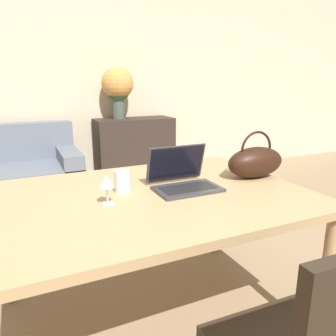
# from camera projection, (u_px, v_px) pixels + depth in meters

# --- Properties ---
(wall_back) EXTENTS (10.00, 0.06, 2.70)m
(wall_back) POSITION_uv_depth(u_px,v_px,m) (67.00, 73.00, 3.82)
(wall_back) COLOR beige
(wall_back) RESTS_ON ground_plane
(dining_table) EXTENTS (1.52, 1.10, 0.72)m
(dining_table) POSITION_uv_depth(u_px,v_px,m) (151.00, 206.00, 1.63)
(dining_table) COLOR tan
(dining_table) RESTS_ON ground_plane
(sideboard) EXTENTS (0.96, 0.40, 0.81)m
(sideboard) POSITION_uv_depth(u_px,v_px,m) (135.00, 151.00, 4.11)
(sideboard) COLOR #332823
(sideboard) RESTS_ON ground_plane
(laptop) EXTENTS (0.33, 0.27, 0.21)m
(laptop) POSITION_uv_depth(u_px,v_px,m) (182.00, 177.00, 1.69)
(laptop) COLOR #38383D
(laptop) RESTS_ON dining_table
(drinking_glass) EXTENTS (0.08, 0.08, 0.11)m
(drinking_glass) POSITION_uv_depth(u_px,v_px,m) (123.00, 181.00, 1.62)
(drinking_glass) COLOR silver
(drinking_glass) RESTS_ON dining_table
(wine_glass) EXTENTS (0.07, 0.07, 0.14)m
(wine_glass) POSITION_uv_depth(u_px,v_px,m) (107.00, 183.00, 1.44)
(wine_glass) COLOR silver
(wine_glass) RESTS_ON dining_table
(handbag) EXTENTS (0.36, 0.17, 0.27)m
(handbag) POSITION_uv_depth(u_px,v_px,m) (255.00, 162.00, 1.86)
(handbag) COLOR black
(handbag) RESTS_ON dining_table
(flower_vase) EXTENTS (0.38, 0.38, 0.61)m
(flower_vase) POSITION_uv_depth(u_px,v_px,m) (118.00, 87.00, 3.88)
(flower_vase) COLOR #47564C
(flower_vase) RESTS_ON sideboard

